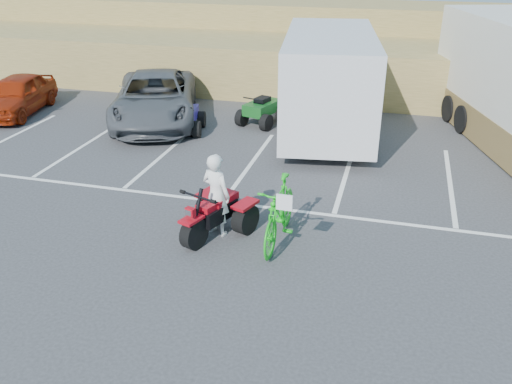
% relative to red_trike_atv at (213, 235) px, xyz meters
% --- Properties ---
extents(ground, '(100.00, 100.00, 0.00)m').
position_rel_red_trike_atv_xyz_m(ground, '(-0.31, -0.80, 0.00)').
color(ground, '#333336').
rests_on(ground, ground).
extents(parking_stripes, '(28.00, 5.16, 0.01)m').
position_rel_red_trike_atv_xyz_m(parking_stripes, '(0.56, 3.27, 0.00)').
color(parking_stripes, white).
rests_on(parking_stripes, ground).
extents(grass_embankment, '(40.00, 8.50, 3.10)m').
position_rel_red_trike_atv_xyz_m(grass_embankment, '(-0.31, 14.68, 1.42)').
color(grass_embankment, olive).
rests_on(grass_embankment, ground).
extents(red_trike_atv, '(1.84, 2.12, 1.16)m').
position_rel_red_trike_atv_xyz_m(red_trike_atv, '(0.00, 0.00, 0.00)').
color(red_trike_atv, '#A60915').
rests_on(red_trike_atv, ground).
extents(rider, '(0.78, 0.63, 1.83)m').
position_rel_red_trike_atv_xyz_m(rider, '(0.05, 0.14, 0.92)').
color(rider, white).
rests_on(rider, ground).
extents(green_dirt_bike, '(0.72, 2.33, 1.39)m').
position_rel_red_trike_atv_xyz_m(green_dirt_bike, '(1.42, 0.14, 0.69)').
color(green_dirt_bike, '#14BF19').
rests_on(green_dirt_bike, ground).
extents(grey_pickup, '(4.56, 6.43, 1.63)m').
position_rel_red_trike_atv_xyz_m(grey_pickup, '(-4.59, 7.14, 0.81)').
color(grey_pickup, '#4B4E53').
rests_on(grey_pickup, ground).
extents(red_car, '(2.34, 4.26, 1.37)m').
position_rel_red_trike_atv_xyz_m(red_car, '(-9.81, 6.65, 0.69)').
color(red_car, maroon).
rests_on(red_car, ground).
extents(cargo_trailer, '(3.69, 7.11, 3.17)m').
position_rel_red_trike_atv_xyz_m(cargo_trailer, '(1.32, 7.51, 1.71)').
color(cargo_trailer, silver).
rests_on(cargo_trailer, ground).
extents(quad_atv_blue, '(1.46, 1.77, 1.02)m').
position_rel_red_trike_atv_xyz_m(quad_atv_blue, '(-3.16, 6.28, 0.00)').
color(quad_atv_blue, navy).
rests_on(quad_atv_blue, ground).
extents(quad_atv_green, '(1.63, 1.90, 1.05)m').
position_rel_red_trike_atv_xyz_m(quad_atv_green, '(-0.91, 7.74, 0.00)').
color(quad_atv_green, '#114E19').
rests_on(quad_atv_green, ground).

